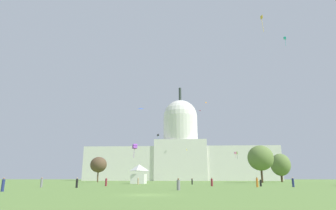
{
  "coord_description": "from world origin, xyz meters",
  "views": [
    {
      "loc": [
        3.86,
        -28.54,
        1.57
      ],
      "look_at": [
        -4.16,
        99.58,
        34.81
      ],
      "focal_mm": 30.29,
      "sensor_mm": 36.0,
      "label": 1
    }
  ],
  "objects_px": {
    "person_navy_back_right": "(293,182)",
    "kite_lime_low": "(237,154)",
    "person_tan_edge_east": "(138,181)",
    "kite_black_mid": "(158,135)",
    "person_grey_deep_crowd": "(42,183)",
    "person_grey_front_left": "(178,185)",
    "person_black_aisle_center": "(192,181)",
    "kite_turquoise_high": "(285,38)",
    "capitol_building": "(181,154)",
    "kite_gold_high": "(262,20)",
    "person_orange_front_center": "(257,182)",
    "kite_pink_low": "(235,153)",
    "person_maroon_edge_west": "(106,182)",
    "kite_blue_low": "(141,111)",
    "tree_west_near": "(98,165)",
    "kite_orange_high": "(206,103)",
    "person_black_back_center": "(77,183)",
    "tree_east_far": "(260,158)",
    "person_black_mid_right": "(261,183)",
    "kite_violet_low": "(135,146)",
    "event_tent": "(139,174)",
    "kite_yellow_low": "(187,150)",
    "tree_east_near": "(281,165)",
    "person_maroon_lawn_far_left": "(212,182)",
    "kite_magenta_mid": "(199,112)",
    "person_navy_lawn_far_right": "(3,185)"
  },
  "relations": [
    {
      "from": "tree_east_near",
      "to": "kite_yellow_low",
      "type": "height_order",
      "value": "kite_yellow_low"
    },
    {
      "from": "person_grey_front_left",
      "to": "kite_black_mid",
      "type": "bearing_deg",
      "value": -76.75
    },
    {
      "from": "person_grey_front_left",
      "to": "kite_turquoise_high",
      "type": "xyz_separation_m",
      "value": [
        36.16,
        52.18,
        48.16
      ]
    },
    {
      "from": "person_maroon_lawn_far_left",
      "to": "person_navy_lawn_far_right",
      "type": "bearing_deg",
      "value": 113.24
    },
    {
      "from": "tree_west_near",
      "to": "kite_violet_low",
      "type": "bearing_deg",
      "value": -60.72
    },
    {
      "from": "person_grey_deep_crowd",
      "to": "kite_gold_high",
      "type": "height_order",
      "value": "kite_gold_high"
    },
    {
      "from": "person_black_aisle_center",
      "to": "person_orange_front_center",
      "type": "xyz_separation_m",
      "value": [
        11.31,
        -21.8,
        0.08
      ]
    },
    {
      "from": "kite_turquoise_high",
      "to": "tree_east_far",
      "type": "bearing_deg",
      "value": 37.51
    },
    {
      "from": "person_black_aisle_center",
      "to": "person_black_back_center",
      "type": "height_order",
      "value": "person_black_back_center"
    },
    {
      "from": "kite_orange_high",
      "to": "person_black_back_center",
      "type": "bearing_deg",
      "value": -68.83
    },
    {
      "from": "person_maroon_edge_west",
      "to": "person_orange_front_center",
      "type": "relative_size",
      "value": 0.97
    },
    {
      "from": "person_black_mid_right",
      "to": "kite_violet_low",
      "type": "distance_m",
      "value": 34.19
    },
    {
      "from": "person_maroon_lawn_far_left",
      "to": "kite_gold_high",
      "type": "distance_m",
      "value": 36.95
    },
    {
      "from": "event_tent",
      "to": "kite_pink_low",
      "type": "distance_m",
      "value": 50.95
    },
    {
      "from": "person_navy_back_right",
      "to": "kite_lime_low",
      "type": "distance_m",
      "value": 90.29
    },
    {
      "from": "kite_lime_low",
      "to": "kite_blue_low",
      "type": "relative_size",
      "value": 3.21
    },
    {
      "from": "tree_east_near",
      "to": "person_tan_edge_east",
      "type": "xyz_separation_m",
      "value": [
        -52.37,
        -51.38,
        -6.3
      ]
    },
    {
      "from": "person_grey_deep_crowd",
      "to": "person_grey_front_left",
      "type": "bearing_deg",
      "value": 147.55
    },
    {
      "from": "person_maroon_edge_west",
      "to": "kite_lime_low",
      "type": "bearing_deg",
      "value": 167.93
    },
    {
      "from": "person_black_mid_right",
      "to": "kite_lime_low",
      "type": "distance_m",
      "value": 87.2
    },
    {
      "from": "person_black_aisle_center",
      "to": "kite_turquoise_high",
      "type": "relative_size",
      "value": 0.46
    },
    {
      "from": "person_grey_deep_crowd",
      "to": "person_black_aisle_center",
      "type": "xyz_separation_m",
      "value": [
        27.16,
        25.19,
        -0.04
      ]
    },
    {
      "from": "capitol_building",
      "to": "event_tent",
      "type": "distance_m",
      "value": 106.44
    },
    {
      "from": "kite_blue_low",
      "to": "tree_west_near",
      "type": "bearing_deg",
      "value": 104.7
    },
    {
      "from": "person_grey_deep_crowd",
      "to": "kite_pink_low",
      "type": "distance_m",
      "value": 85.85
    },
    {
      "from": "kite_black_mid",
      "to": "person_navy_back_right",
      "type": "bearing_deg",
      "value": -23.45
    },
    {
      "from": "capitol_building",
      "to": "person_black_aisle_center",
      "type": "distance_m",
      "value": 116.29
    },
    {
      "from": "kite_pink_low",
      "to": "kite_gold_high",
      "type": "relative_size",
      "value": 0.6
    },
    {
      "from": "kite_turquoise_high",
      "to": "kite_gold_high",
      "type": "height_order",
      "value": "kite_turquoise_high"
    },
    {
      "from": "event_tent",
      "to": "kite_gold_high",
      "type": "bearing_deg",
      "value": -41.26
    },
    {
      "from": "person_maroon_edge_west",
      "to": "kite_orange_high",
      "type": "xyz_separation_m",
      "value": [
        29.33,
        109.18,
        45.76
      ]
    },
    {
      "from": "person_grey_deep_crowd",
      "to": "kite_gold_high",
      "type": "xyz_separation_m",
      "value": [
        42.95,
        6.54,
        34.78
      ]
    },
    {
      "from": "tree_west_near",
      "to": "person_black_mid_right",
      "type": "height_order",
      "value": "tree_west_near"
    },
    {
      "from": "capitol_building",
      "to": "kite_gold_high",
      "type": "bearing_deg",
      "value": -81.17
    },
    {
      "from": "kite_violet_low",
      "to": "kite_blue_low",
      "type": "bearing_deg",
      "value": -103.88
    },
    {
      "from": "person_tan_edge_east",
      "to": "person_black_aisle_center",
      "type": "xyz_separation_m",
      "value": [
        13.77,
        1.66,
        -0.05
      ]
    },
    {
      "from": "person_maroon_lawn_far_left",
      "to": "kite_magenta_mid",
      "type": "bearing_deg",
      "value": -20.05
    },
    {
      "from": "person_maroon_edge_west",
      "to": "person_tan_edge_east",
      "type": "distance_m",
      "value": 15.06
    },
    {
      "from": "tree_east_near",
      "to": "kite_pink_low",
      "type": "relative_size",
      "value": 4.7
    },
    {
      "from": "person_maroon_lawn_far_left",
      "to": "kite_black_mid",
      "type": "bearing_deg",
      "value": -6.72
    },
    {
      "from": "person_grey_front_left",
      "to": "person_grey_deep_crowd",
      "type": "height_order",
      "value": "person_grey_deep_crowd"
    },
    {
      "from": "tree_east_near",
      "to": "kite_turquoise_high",
      "type": "distance_m",
      "value": 53.74
    },
    {
      "from": "kite_magenta_mid",
      "to": "person_orange_front_center",
      "type": "bearing_deg",
      "value": 16.17
    },
    {
      "from": "person_maroon_lawn_far_left",
      "to": "kite_orange_high",
      "type": "relative_size",
      "value": 1.88
    },
    {
      "from": "person_tan_edge_east",
      "to": "kite_black_mid",
      "type": "relative_size",
      "value": 0.59
    },
    {
      "from": "person_orange_front_center",
      "to": "kite_pink_low",
      "type": "bearing_deg",
      "value": -155.89
    },
    {
      "from": "kite_black_mid",
      "to": "kite_yellow_low",
      "type": "height_order",
      "value": "kite_black_mid"
    },
    {
      "from": "person_black_mid_right",
      "to": "person_black_back_center",
      "type": "distance_m",
      "value": 34.85
    },
    {
      "from": "person_maroon_edge_west",
      "to": "event_tent",
      "type": "bearing_deg",
      "value": -171.29
    },
    {
      "from": "kite_pink_low",
      "to": "kite_blue_low",
      "type": "xyz_separation_m",
      "value": [
        -30.95,
        -59.09,
        4.69
      ]
    }
  ]
}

